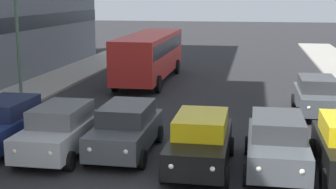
{
  "coord_description": "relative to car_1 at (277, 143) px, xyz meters",
  "views": [
    {
      "loc": [
        -2.94,
        10.64,
        5.48
      ],
      "look_at": [
        0.04,
        -6.31,
        1.93
      ],
      "focal_mm": 52.15,
      "sensor_mm": 36.0,
      "label": 1
    }
  ],
  "objects": [
    {
      "name": "car_5",
      "position": [
        9.66,
        -0.83,
        0.0
      ],
      "size": [
        2.02,
        4.44,
        1.72
      ],
      "color": "navy",
      "rests_on": "ground_plane"
    },
    {
      "name": "car_4",
      "position": [
        7.32,
        -0.28,
        0.0
      ],
      "size": [
        2.02,
        4.44,
        1.72
      ],
      "color": "#B2B7BC",
      "rests_on": "ground_plane"
    },
    {
      "name": "car_1",
      "position": [
        0.0,
        0.0,
        0.0
      ],
      "size": [
        2.02,
        4.44,
        1.72
      ],
      "color": "#474C51",
      "rests_on": "ground_plane"
    },
    {
      "name": "street_lamp_right",
      "position": [
        11.62,
        -7.08,
        3.97
      ],
      "size": [
        3.42,
        0.28,
        7.67
      ],
      "color": "#4C6B56",
      "rests_on": "sidewalk_right"
    },
    {
      "name": "car_3",
      "position": [
        5.12,
        -0.82,
        0.0
      ],
      "size": [
        2.02,
        4.44,
        1.72
      ],
      "color": "#474C51",
      "rests_on": "ground_plane"
    },
    {
      "name": "bus_behind_traffic",
      "position": [
        7.32,
        -15.11,
        0.97
      ],
      "size": [
        2.78,
        10.5,
        3.0
      ],
      "color": "red",
      "rests_on": "ground_plane"
    },
    {
      "name": "car_row2_0",
      "position": [
        -2.13,
        -7.83,
        0.0
      ],
      "size": [
        2.02,
        4.44,
        1.72
      ],
      "color": "#474C51",
      "rests_on": "ground_plane"
    },
    {
      "name": "car_2",
      "position": [
        2.4,
        0.21,
        0.0
      ],
      "size": [
        2.02,
        4.44,
        1.72
      ],
      "color": "black",
      "rests_on": "ground_plane"
    }
  ]
}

